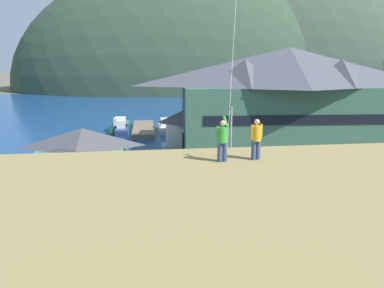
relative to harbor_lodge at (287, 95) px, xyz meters
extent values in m
plane|color=#66604C|center=(-12.47, -21.56, -6.49)|extent=(600.00, 600.00, 0.00)
cube|color=gray|center=(-12.47, -16.56, -6.44)|extent=(40.00, 20.00, 0.10)
cube|color=navy|center=(-12.47, 38.44, -6.48)|extent=(360.00, 84.00, 0.03)
ellipsoid|color=#334733|center=(-3.17, 99.63, -6.49)|extent=(126.42, 73.28, 89.86)
ellipsoid|color=#42513D|center=(52.22, 99.19, -6.49)|extent=(112.88, 59.10, 88.76)
ellipsoid|color=#3D4C38|center=(67.29, 92.83, -6.49)|extent=(148.55, 47.31, 60.86)
ellipsoid|color=#2D3D33|center=(79.29, 96.81, -6.49)|extent=(117.43, 58.10, 67.22)
cube|color=#38604C|center=(0.01, 0.10, -2.67)|extent=(26.12, 11.68, 7.65)
cube|color=black|center=(-0.31, -5.00, -2.28)|extent=(21.67, 1.42, 1.10)
pyramid|color=#4C4C56|center=(0.01, 0.10, 3.44)|extent=(27.71, 12.79, 4.56)
pyramid|color=#4C4C56|center=(-5.84, -1.31, 2.78)|extent=(5.90, 5.90, 3.19)
pyramid|color=#4C4C56|center=(5.63, -2.02, 2.78)|extent=(5.90, 5.90, 3.19)
cube|color=#338475|center=(-22.41, -13.54, -4.54)|extent=(6.77, 4.48, 3.90)
pyramid|color=#47474C|center=(-22.41, -13.54, -1.85)|extent=(7.31, 4.92, 1.49)
cube|color=black|center=(-22.48, -15.69, -5.13)|extent=(1.10, 0.10, 2.73)
cube|color=beige|center=(-12.45, 2.41, -5.02)|extent=(4.71, 4.86, 2.95)
pyramid|color=#47474C|center=(-12.45, 2.41, -2.70)|extent=(5.09, 5.34, 1.68)
cube|color=black|center=(-12.49, -0.02, -5.46)|extent=(1.10, 0.08, 2.07)
cube|color=#70604C|center=(-17.82, 12.36, -6.14)|extent=(3.20, 12.39, 0.70)
cube|color=navy|center=(-21.04, 10.46, -6.04)|extent=(2.15, 5.78, 0.90)
cube|color=navy|center=(-21.04, 10.46, -5.51)|extent=(2.08, 5.60, 0.16)
cube|color=silver|center=(-21.02, 10.04, -4.88)|extent=(1.37, 1.78, 1.10)
cube|color=silver|center=(-14.54, 11.46, -6.04)|extent=(2.15, 6.04, 0.90)
cube|color=white|center=(-14.54, 11.46, -5.51)|extent=(2.08, 5.86, 0.16)
cube|color=silver|center=(-14.53, 11.01, -4.88)|extent=(1.41, 1.84, 1.10)
cube|color=#23564C|center=(-21.34, 13.16, -6.04)|extent=(2.63, 7.43, 0.90)
cube|color=#33665B|center=(-21.34, 13.16, -5.51)|extent=(2.55, 7.20, 0.16)
cube|color=silver|center=(-21.36, 12.61, -4.88)|extent=(1.73, 2.26, 1.10)
cube|color=slate|center=(1.93, -14.51, -5.67)|extent=(4.25, 1.93, 0.80)
cube|color=#5B5B5F|center=(1.78, -14.51, -4.92)|extent=(2.15, 1.66, 0.70)
cube|color=black|center=(1.78, -14.51, -4.96)|extent=(2.19, 1.70, 0.32)
cylinder|color=black|center=(3.32, -13.64, -6.07)|extent=(0.65, 0.24, 0.64)
cylinder|color=black|center=(0.54, -15.39, -6.07)|extent=(0.65, 0.24, 0.64)
cylinder|color=black|center=(0.59, -13.55, -6.07)|extent=(0.65, 0.24, 0.64)
cube|color=#B28923|center=(-2.58, -21.09, -5.67)|extent=(4.34, 2.16, 0.80)
cube|color=olive|center=(-2.44, -21.10, -4.92)|extent=(2.23, 1.78, 0.70)
cube|color=black|center=(-2.44, -21.10, -4.96)|extent=(2.28, 1.81, 0.32)
cylinder|color=black|center=(-3.87, -20.06, -6.07)|extent=(0.66, 0.27, 0.64)
cylinder|color=black|center=(-4.02, -21.89, -6.07)|extent=(0.66, 0.27, 0.64)
cylinder|color=black|center=(-1.15, -20.29, -6.07)|extent=(0.66, 0.27, 0.64)
cube|color=black|center=(-13.74, -21.24, -5.67)|extent=(4.24, 1.89, 0.80)
cube|color=black|center=(-13.59, -21.24, -4.92)|extent=(2.13, 1.65, 0.70)
cube|color=black|center=(-13.59, -21.24, -4.96)|extent=(2.18, 1.68, 0.32)
cylinder|color=black|center=(-15.13, -20.35, -6.07)|extent=(0.64, 0.23, 0.64)
cylinder|color=black|center=(-15.09, -22.19, -6.07)|extent=(0.64, 0.23, 0.64)
cylinder|color=black|center=(-12.40, -20.29, -6.07)|extent=(0.64, 0.23, 0.64)
cylinder|color=black|center=(-12.36, -22.13, -6.07)|extent=(0.64, 0.23, 0.64)
cube|color=navy|center=(-9.37, -14.33, -5.67)|extent=(4.25, 1.93, 0.80)
cube|color=navy|center=(-9.22, -14.33, -4.92)|extent=(2.15, 1.66, 0.70)
cube|color=black|center=(-9.22, -14.33, -4.96)|extent=(2.19, 1.70, 0.32)
cylinder|color=black|center=(-10.70, -13.37, -6.07)|extent=(0.65, 0.24, 0.64)
cylinder|color=black|center=(-10.76, -15.20, -6.07)|extent=(0.65, 0.24, 0.64)
cylinder|color=black|center=(-7.98, -13.45, -6.07)|extent=(0.65, 0.24, 0.64)
cylinder|color=black|center=(-8.03, -15.29, -6.07)|extent=(0.65, 0.24, 0.64)
cube|color=silver|center=(-28.33, -15.34, -5.67)|extent=(4.29, 2.03, 0.80)
cylinder|color=black|center=(-27.02, -16.33, -6.07)|extent=(0.65, 0.26, 0.64)
cylinder|color=black|center=(-26.92, -14.50, -6.07)|extent=(0.65, 0.26, 0.64)
cube|color=silver|center=(-20.96, -21.48, -5.67)|extent=(4.28, 2.00, 0.80)
cube|color=beige|center=(-21.11, -21.48, -4.92)|extent=(2.17, 1.70, 0.70)
cube|color=black|center=(-21.11, -21.48, -4.96)|extent=(2.22, 1.73, 0.32)
cylinder|color=black|center=(-19.64, -22.47, -6.07)|extent=(0.65, 0.25, 0.64)
cylinder|color=black|center=(-19.55, -20.63, -6.07)|extent=(0.65, 0.25, 0.64)
cylinder|color=black|center=(-22.37, -22.34, -6.07)|extent=(0.65, 0.25, 0.64)
cylinder|color=black|center=(-22.28, -20.50, -6.07)|extent=(0.65, 0.25, 0.64)
cube|color=#9EA3A8|center=(-15.14, -13.92, -5.67)|extent=(4.30, 2.04, 0.80)
cube|color=gray|center=(-15.29, -13.91, -4.92)|extent=(2.19, 1.72, 0.70)
cube|color=black|center=(-15.29, -13.91, -4.96)|extent=(2.23, 1.76, 0.32)
cylinder|color=black|center=(-13.83, -14.92, -6.07)|extent=(0.65, 0.26, 0.64)
cylinder|color=black|center=(-13.72, -13.09, -6.07)|extent=(0.65, 0.26, 0.64)
cylinder|color=black|center=(-16.56, -14.76, -6.07)|extent=(0.65, 0.26, 0.64)
cylinder|color=black|center=(-16.45, -12.93, -6.07)|extent=(0.65, 0.26, 0.64)
cube|color=navy|center=(-4.10, -13.96, -5.67)|extent=(4.28, 2.00, 0.80)
cube|color=navy|center=(-3.95, -13.97, -4.92)|extent=(2.18, 1.70, 0.70)
cube|color=black|center=(-3.95, -13.97, -4.96)|extent=(2.22, 1.73, 0.32)
cylinder|color=black|center=(-5.41, -12.98, -6.07)|extent=(0.65, 0.25, 0.64)
cylinder|color=black|center=(-5.50, -14.82, -6.07)|extent=(0.65, 0.25, 0.64)
cylinder|color=black|center=(-2.69, -13.11, -6.07)|extent=(0.65, 0.25, 0.64)
cylinder|color=black|center=(-2.78, -14.95, -6.07)|extent=(0.65, 0.25, 0.64)
cylinder|color=#ADADB2|center=(-9.63, -11.06, -3.17)|extent=(0.16, 0.16, 6.45)
cube|color=#4C4C51|center=(-9.63, -10.71, -0.05)|extent=(0.24, 0.70, 0.20)
cylinder|color=#384770|center=(-14.26, -28.47, 0.47)|extent=(0.20, 0.20, 0.82)
cylinder|color=#384770|center=(-14.04, -28.45, 0.47)|extent=(0.20, 0.20, 0.82)
cylinder|color=green|center=(-14.15, -28.46, 1.20)|extent=(0.40, 0.40, 0.64)
sphere|color=tan|center=(-14.15, -28.46, 1.68)|extent=(0.24, 0.24, 0.24)
cylinder|color=green|center=(-13.99, -28.26, 1.70)|extent=(0.17, 0.56, 0.43)
cylinder|color=green|center=(-14.37, -28.48, 1.27)|extent=(0.11, 0.11, 0.60)
cylinder|color=#384770|center=(-12.78, -28.35, 0.47)|extent=(0.20, 0.20, 0.82)
cylinder|color=#384770|center=(-12.57, -28.29, 0.47)|extent=(0.20, 0.20, 0.82)
cylinder|color=gold|center=(-12.68, -28.32, 1.20)|extent=(0.40, 0.40, 0.64)
sphere|color=tan|center=(-12.68, -28.32, 1.68)|extent=(0.24, 0.24, 0.24)
cylinder|color=gold|center=(-12.89, -28.38, 1.27)|extent=(0.11, 0.11, 0.60)
cylinder|color=gold|center=(-12.46, -28.26, 1.27)|extent=(0.11, 0.11, 0.60)
cylinder|color=silver|center=(-13.06, -25.56, 5.77)|extent=(1.70, 5.33, 11.44)
camera|label=1|loc=(-17.21, -42.63, 4.18)|focal=33.67mm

